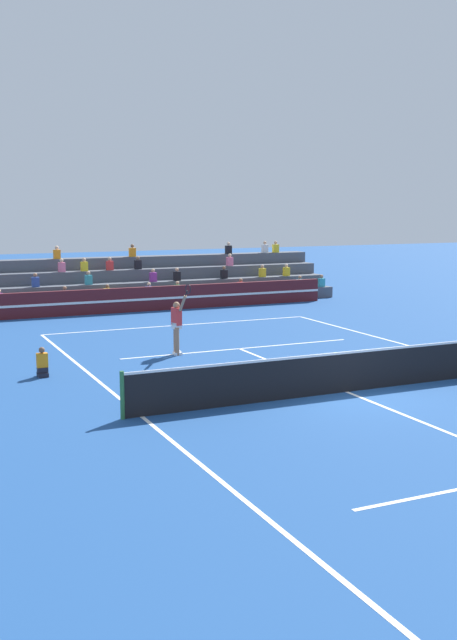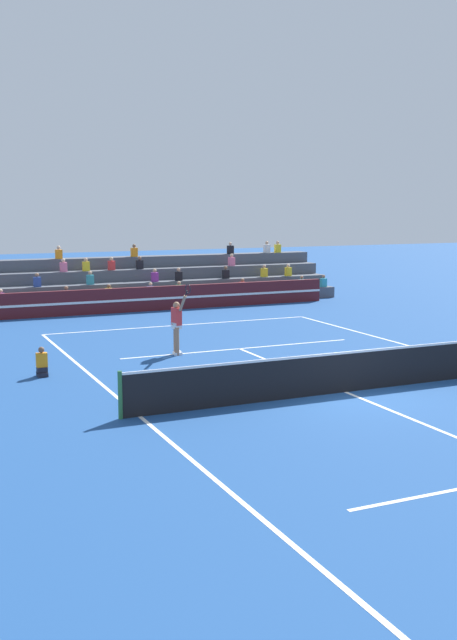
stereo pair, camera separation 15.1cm
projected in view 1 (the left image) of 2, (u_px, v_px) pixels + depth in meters
The scene contains 8 objects.
ground_plane at pixel (347, 392), 19.21m from camera, with size 120.00×120.00×0.00m, color navy.
court_lines at pixel (347, 392), 19.21m from camera, with size 11.10×23.90×0.01m.
tennis_net at pixel (347, 371), 19.13m from camera, with size 12.00×0.10×1.10m.
sponsor_banner_wall at pixel (145, 299), 33.81m from camera, with size 18.00×0.26×1.10m.
bleacher_stand at pixel (125, 286), 36.62m from camera, with size 20.92×3.80×2.83m.
ball_kid_courtside at pixel (42, 365), 20.87m from camera, with size 0.30×0.36×0.84m.
tennis_player at pixel (177, 324), 23.84m from camera, with size 0.32×1.19×2.40m.
tennis_ball at pixel (287, 378), 20.54m from camera, with size 0.07×0.07×0.07m, color #C6DB33.
Camera 1 is at (-10.54, -15.75, 4.74)m, focal length 42.00 mm.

